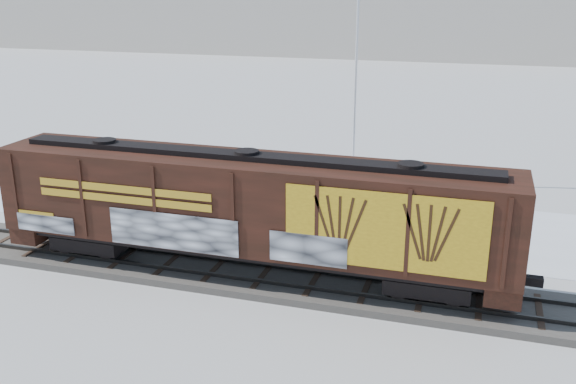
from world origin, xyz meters
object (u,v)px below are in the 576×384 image
(flagpole, at_px, (357,97))
(car_silver, at_px, (305,212))
(hopper_railcar, at_px, (248,206))
(car_white, at_px, (273,196))
(car_dark, at_px, (437,207))

(flagpole, xyz_separation_m, car_silver, (-0.73, -8.01, -4.13))
(hopper_railcar, relative_size, car_white, 4.25)
(hopper_railcar, bearing_deg, car_silver, 83.54)
(car_silver, relative_size, car_dark, 0.89)
(flagpole, xyz_separation_m, car_dark, (5.04, -5.30, -4.17))
(car_silver, xyz_separation_m, car_dark, (5.77, 2.71, -0.03))
(car_silver, bearing_deg, car_white, 48.43)
(car_white, distance_m, car_dark, 8.03)
(flagpole, bearing_deg, car_silver, -95.19)
(car_silver, xyz_separation_m, car_white, (-2.22, 1.99, -0.04))
(car_white, bearing_deg, car_dark, -78.93)
(hopper_railcar, xyz_separation_m, car_white, (-1.57, 7.75, -2.22))
(car_silver, distance_m, car_white, 2.98)
(flagpole, bearing_deg, hopper_railcar, -95.72)
(flagpole, distance_m, car_silver, 9.04)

